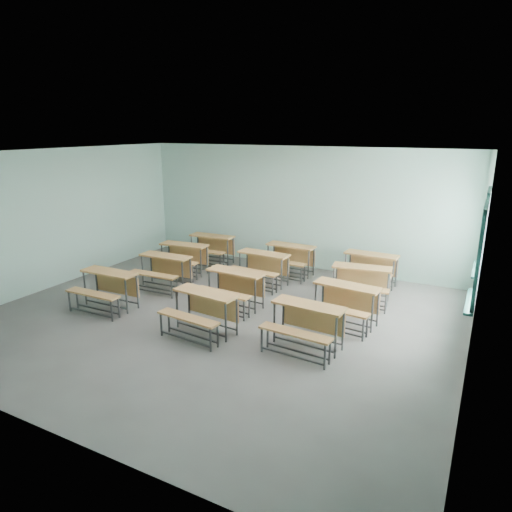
% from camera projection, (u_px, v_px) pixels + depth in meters
% --- Properties ---
extents(room, '(9.04, 8.04, 3.24)m').
position_uv_depth(room, '(222.00, 240.00, 8.66)').
color(room, slate).
rests_on(room, ground).
extents(desk_unit_r0c0, '(1.26, 0.86, 0.78)m').
position_uv_depth(desk_unit_r0c0, '(106.00, 284.00, 9.43)').
color(desk_unit_r0c0, '#AF773F').
rests_on(desk_unit_r0c0, ground).
extents(desk_unit_r0c1, '(1.32, 0.95, 0.78)m').
position_uv_depth(desk_unit_r0c1, '(202.00, 307.00, 8.26)').
color(desk_unit_r0c1, '#AF773F').
rests_on(desk_unit_r0c1, ground).
extents(desk_unit_r0c2, '(1.30, 0.92, 0.78)m').
position_uv_depth(desk_unit_r0c2, '(305.00, 320.00, 7.68)').
color(desk_unit_r0c2, '#AF773F').
rests_on(desk_unit_r0c2, ground).
extents(desk_unit_r1c0, '(1.27, 0.88, 0.78)m').
position_uv_depth(desk_unit_r1c0, '(163.00, 267.00, 10.62)').
color(desk_unit_r1c0, '#AF773F').
rests_on(desk_unit_r1c0, ground).
extents(desk_unit_r1c1, '(1.29, 0.90, 0.78)m').
position_uv_depth(desk_unit_r1c1, '(233.00, 284.00, 9.46)').
color(desk_unit_r1c1, '#AF773F').
rests_on(desk_unit_r1c1, ground).
extents(desk_unit_r1c2, '(1.32, 0.95, 0.78)m').
position_uv_depth(desk_unit_r1c2, '(344.00, 299.00, 8.63)').
color(desk_unit_r1c2, '#AF773F').
rests_on(desk_unit_r1c2, ground).
extents(desk_unit_r2c0, '(1.32, 0.95, 0.78)m').
position_uv_depth(desk_unit_r2c0, '(182.00, 255.00, 11.65)').
color(desk_unit_r2c0, '#AF773F').
rests_on(desk_unit_r2c0, ground).
extents(desk_unit_r2c1, '(1.29, 0.90, 0.78)m').
position_uv_depth(desk_unit_r2c1, '(261.00, 264.00, 10.83)').
color(desk_unit_r2c1, '#AF773F').
rests_on(desk_unit_r2c1, ground).
extents(desk_unit_r2c2, '(1.35, 1.00, 0.78)m').
position_uv_depth(desk_unit_r2c2, '(361.00, 279.00, 9.76)').
color(desk_unit_r2c2, '#AF773F').
rests_on(desk_unit_r2c2, ground).
extents(desk_unit_r3c0, '(1.29, 0.90, 0.78)m').
position_uv_depth(desk_unit_r3c0, '(210.00, 245.00, 12.58)').
color(desk_unit_r3c0, '#AF773F').
rests_on(desk_unit_r3c0, ground).
extents(desk_unit_r3c1, '(1.28, 0.88, 0.78)m').
position_uv_depth(desk_unit_r3c1, '(289.00, 255.00, 11.56)').
color(desk_unit_r3c1, '#AF773F').
rests_on(desk_unit_r3c1, ground).
extents(desk_unit_r3c2, '(1.29, 0.90, 0.78)m').
position_uv_depth(desk_unit_r3c2, '(369.00, 265.00, 10.75)').
color(desk_unit_r3c2, '#AF773F').
rests_on(desk_unit_r3c2, ground).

